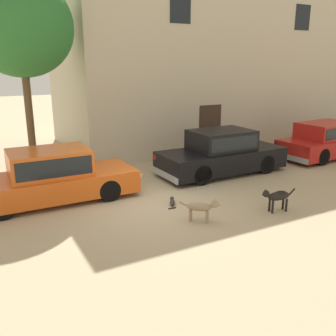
% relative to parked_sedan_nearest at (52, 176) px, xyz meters
% --- Properties ---
extents(ground_plane, '(80.00, 80.00, 0.00)m').
position_rel_parked_sedan_nearest_xyz_m(ground_plane, '(2.32, -1.53, -0.74)').
color(ground_plane, tan).
extents(parked_sedan_nearest, '(4.82, 1.80, 1.50)m').
position_rel_parked_sedan_nearest_xyz_m(parked_sedan_nearest, '(0.00, 0.00, 0.00)').
color(parked_sedan_nearest, '#D15619').
rests_on(parked_sedan_nearest, ground_plane).
extents(parked_sedan_second, '(4.74, 1.84, 1.56)m').
position_rel_parked_sedan_nearest_xyz_m(parked_sedan_second, '(5.88, 0.00, 0.03)').
color(parked_sedan_second, black).
rests_on(parked_sedan_second, ground_plane).
extents(parked_sedan_third, '(4.83, 2.07, 1.47)m').
position_rel_parked_sedan_nearest_xyz_m(parked_sedan_third, '(11.19, -0.09, 0.00)').
color(parked_sedan_third, '#AD1E19').
rests_on(parked_sedan_third, ground_plane).
extents(apartment_block, '(15.15, 6.43, 8.62)m').
position_rel_parked_sedan_nearest_xyz_m(apartment_block, '(9.51, 5.95, 3.57)').
color(apartment_block, '#BCB299').
rests_on(apartment_block, ground_plane).
extents(stray_dog_spotted, '(0.87, 0.72, 0.62)m').
position_rel_parked_sedan_nearest_xyz_m(stray_dog_spotted, '(2.95, -3.25, -0.35)').
color(stray_dog_spotted, '#997F60').
rests_on(stray_dog_spotted, ground_plane).
extents(stray_dog_tan, '(1.03, 0.31, 0.66)m').
position_rel_parked_sedan_nearest_xyz_m(stray_dog_tan, '(5.05, -3.64, -0.30)').
color(stray_dog_tan, black).
rests_on(stray_dog_tan, ground_plane).
extents(stray_cat, '(0.42, 0.55, 0.16)m').
position_rel_parked_sedan_nearest_xyz_m(stray_cat, '(2.86, -1.88, -0.66)').
color(stray_cat, '#2D2B28').
rests_on(stray_cat, ground_plane).
extents(acacia_tree_left, '(3.33, 3.00, 6.51)m').
position_rel_parked_sedan_nearest_xyz_m(acacia_tree_left, '(-0.05, 2.83, 4.17)').
color(acacia_tree_left, brown).
rests_on(acacia_tree_left, ground_plane).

